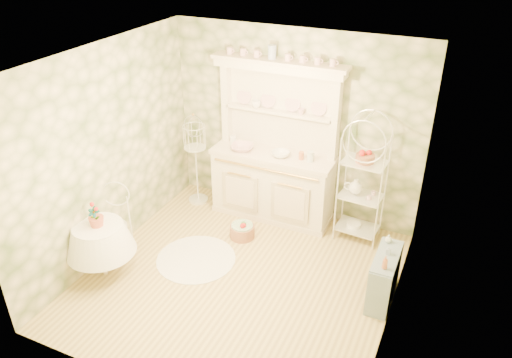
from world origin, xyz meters
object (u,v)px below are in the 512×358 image
at_px(bakers_rack, 362,182).
at_px(birdcage_stand, 196,156).
at_px(side_shelf, 384,279).
at_px(kitchen_dresser, 273,144).
at_px(cafe_chair, 112,231).
at_px(round_table, 101,248).
at_px(floor_basket, 242,229).

bearing_deg(bakers_rack, birdcage_stand, -173.88).
bearing_deg(side_shelf, kitchen_dresser, 155.14).
xyz_separation_m(side_shelf, cafe_chair, (-3.35, -0.63, 0.10)).
xyz_separation_m(kitchen_dresser, cafe_chair, (-1.48, -1.78, -0.76)).
bearing_deg(bakers_rack, cafe_chair, -143.28).
relative_size(kitchen_dresser, cafe_chair, 2.94).
bearing_deg(round_table, floor_basket, 49.34).
xyz_separation_m(cafe_chair, birdcage_stand, (0.28, 1.67, 0.39)).
xyz_separation_m(side_shelf, round_table, (-3.23, -0.97, 0.10)).
height_order(round_table, floor_basket, round_table).
relative_size(bakers_rack, round_table, 2.24).
height_order(kitchen_dresser, round_table, kitchen_dresser).
xyz_separation_m(side_shelf, floor_basket, (-2.02, 0.44, -0.16)).
distance_m(bakers_rack, side_shelf, 1.38).
bearing_deg(cafe_chair, kitchen_dresser, 25.27).
height_order(kitchen_dresser, floor_basket, kitchen_dresser).
bearing_deg(kitchen_dresser, floor_basket, -102.08).
distance_m(cafe_chair, floor_basket, 1.73).
xyz_separation_m(round_table, birdcage_stand, (0.16, 2.01, 0.39)).
xyz_separation_m(bakers_rack, side_shelf, (0.58, -1.11, -0.58)).
xyz_separation_m(kitchen_dresser, side_shelf, (1.87, -1.15, -0.86)).
bearing_deg(round_table, birdcage_stand, 85.38).
bearing_deg(cafe_chair, birdcage_stand, 55.63).
distance_m(side_shelf, round_table, 3.38).
xyz_separation_m(kitchen_dresser, round_table, (-1.37, -2.12, -0.76)).
bearing_deg(floor_basket, side_shelf, -12.31).
relative_size(kitchen_dresser, birdcage_stand, 1.48).
bearing_deg(kitchen_dresser, bakers_rack, -1.76).
bearing_deg(cafe_chair, side_shelf, -14.27).
relative_size(cafe_chair, birdcage_stand, 0.50).
relative_size(round_table, cafe_chair, 0.99).
relative_size(kitchen_dresser, side_shelf, 3.42).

